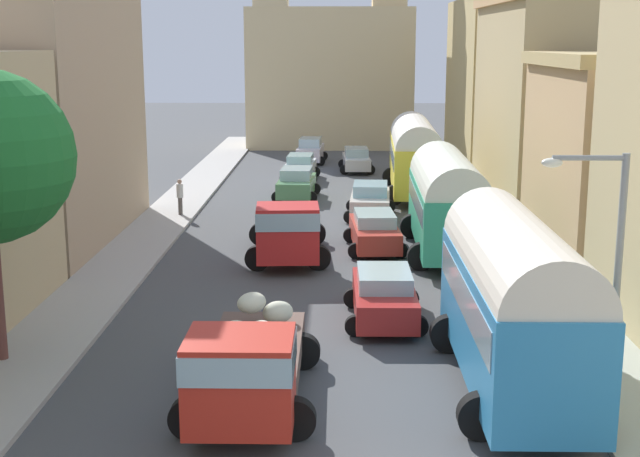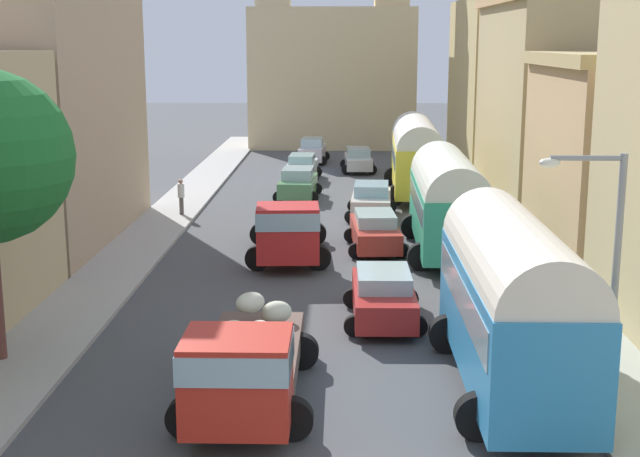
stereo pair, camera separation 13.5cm
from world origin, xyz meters
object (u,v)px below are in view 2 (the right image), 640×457
(cargo_truck_0, at_px, (245,363))
(car_1, at_px, (302,167))
(parked_bus_2, at_px, (416,153))
(car_6, at_px, (358,160))
(cargo_truck_1, at_px, (288,230))
(car_3, at_px, (383,296))
(parked_bus_1, at_px, (448,199))
(car_2, at_px, (313,150))
(car_0, at_px, (298,183))
(parked_bus_0, at_px, (512,296))
(streetlamp_near, at_px, (604,261))
(car_4, at_px, (375,231))
(car_5, at_px, (371,200))
(pedestrian_0, at_px, (181,195))

(cargo_truck_0, xyz_separation_m, car_1, (-0.23, 32.95, -0.43))
(parked_bus_2, xyz_separation_m, car_6, (-2.87, 8.37, -1.49))
(cargo_truck_1, distance_m, car_3, 7.57)
(parked_bus_1, bearing_deg, car_2, 103.27)
(parked_bus_2, relative_size, car_2, 2.33)
(cargo_truck_0, distance_m, car_0, 26.80)
(parked_bus_1, relative_size, car_1, 1.96)
(car_0, bearing_deg, car_6, 71.14)
(cargo_truck_0, height_order, car_0, cargo_truck_0)
(parked_bus_0, height_order, car_1, parked_bus_0)
(car_1, relative_size, streetlamp_near, 0.74)
(car_4, bearing_deg, car_2, 97.44)
(parked_bus_0, xyz_separation_m, parked_bus_1, (0.12, 13.56, -0.18))
(car_0, bearing_deg, cargo_truck_0, -89.65)
(car_1, distance_m, car_6, 4.81)
(streetlamp_near, bearing_deg, car_0, 106.14)
(parked_bus_2, relative_size, car_6, 2.34)
(car_0, distance_m, car_5, 6.12)
(car_1, height_order, car_4, same)
(parked_bus_0, xyz_separation_m, streetlamp_near, (1.58, -1.43, 1.20))
(cargo_truck_1, distance_m, car_2, 26.89)
(car_5, relative_size, streetlamp_near, 0.76)
(parked_bus_1, distance_m, parked_bus_2, 13.01)
(car_1, bearing_deg, car_3, -82.37)
(parked_bus_1, height_order, parked_bus_2, parked_bus_2)
(car_3, relative_size, car_6, 1.04)
(parked_bus_1, height_order, car_5, parked_bus_1)
(parked_bus_2, height_order, car_5, parked_bus_2)
(parked_bus_2, relative_size, car_1, 2.26)
(cargo_truck_0, xyz_separation_m, streetlamp_near, (7.58, 0.03, 2.32))
(parked_bus_0, height_order, car_4, parked_bus_0)
(cargo_truck_1, relative_size, car_1, 1.58)
(parked_bus_1, height_order, car_0, parked_bus_1)
(car_2, relative_size, pedestrian_0, 2.32)
(cargo_truck_1, bearing_deg, parked_bus_0, -63.90)
(parked_bus_0, distance_m, streetlamp_near, 2.45)
(car_3, distance_m, streetlamp_near, 8.29)
(car_0, distance_m, car_1, 6.16)
(car_0, height_order, car_5, car_5)
(parked_bus_0, distance_m, parked_bus_2, 26.56)
(streetlamp_near, bearing_deg, car_1, 103.35)
(car_2, bearing_deg, car_1, -92.89)
(car_1, xyz_separation_m, car_6, (3.35, 3.45, -0.01))
(parked_bus_1, bearing_deg, parked_bus_0, -90.49)
(cargo_truck_0, bearing_deg, car_3, 63.39)
(parked_bus_0, height_order, car_0, parked_bus_0)
(car_0, bearing_deg, cargo_truck_1, -88.76)
(parked_bus_1, relative_size, car_3, 1.95)
(parked_bus_0, bearing_deg, streetlamp_near, -42.19)
(car_0, height_order, streetlamp_near, streetlamp_near)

